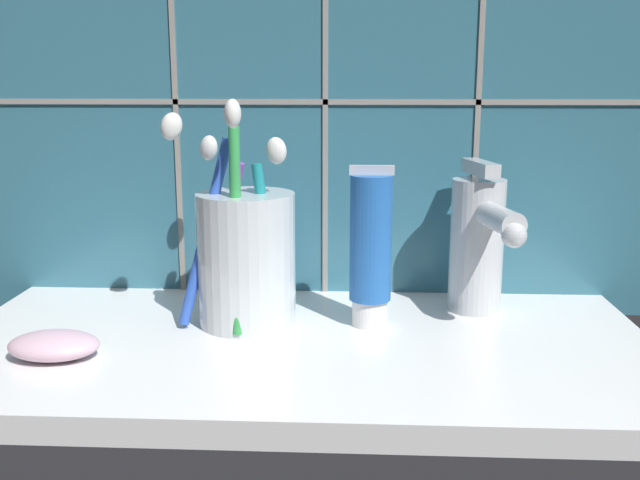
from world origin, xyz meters
The scene contains 6 objects.
sink_counter centered at (0.00, 0.00, 1.00)cm, with size 56.58×28.42×2.00cm, color white.
tile_wall_backsplash centered at (0.01, 14.45, 26.85)cm, with size 66.58×1.72×53.69cm.
toothbrush_cup centered at (-4.88, 3.84, 7.99)cm, with size 10.85×9.93×19.11cm.
toothpaste_tube centered at (5.63, 3.87, 8.73)cm, with size 3.67×3.49×13.62cm.
sink_faucet centered at (15.28, 7.99, 8.61)cm, with size 4.93×11.86×13.51cm.
soap_bar centered at (-18.06, -4.80, 3.00)cm, with size 6.83×4.70×2.01cm, color #DBB2C6.
Camera 1 is at (4.34, -53.91, 22.19)cm, focal length 40.00 mm.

